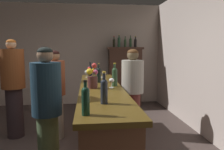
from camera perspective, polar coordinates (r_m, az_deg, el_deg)
wall_back at (r=6.08m, az=-10.34°, el=5.32°), size 4.96×0.12×2.76m
bar_counter at (r=3.20m, az=-2.89°, el=-12.03°), size 0.60×3.00×1.00m
display_cabinet at (r=5.88m, az=3.40°, el=-0.01°), size 0.95×0.45×1.59m
wine_bottle_rose at (r=2.13m, az=-2.13°, el=-3.95°), size 0.07×0.07×0.33m
wine_bottle_malbec at (r=3.93m, az=-5.81°, el=0.98°), size 0.07×0.07×0.31m
wine_bottle_riesling at (r=1.78m, az=-7.06°, el=-6.44°), size 0.07×0.07×0.29m
wine_bottle_chardonnay at (r=3.14m, az=0.73°, el=-0.22°), size 0.08×0.08×0.34m
wine_bottle_merlot at (r=3.48m, az=-3.53°, el=0.16°), size 0.07×0.07×0.32m
wine_glass_front at (r=3.02m, az=-0.11°, el=-1.57°), size 0.08×0.08×0.14m
wine_glass_mid at (r=3.89m, az=-2.13°, el=0.30°), size 0.08×0.08×0.13m
wine_glass_rear at (r=4.15m, az=-6.73°, el=0.74°), size 0.08×0.08×0.14m
wine_glass_spare at (r=4.36m, az=-3.65°, el=1.13°), size 0.08×0.08×0.14m
flower_arrangement at (r=2.98m, az=-5.23°, el=-0.94°), size 0.16×0.16×0.36m
cheese_plate at (r=4.08m, az=-3.14°, el=-0.64°), size 0.15×0.15×0.01m
display_bottle_left at (r=5.80m, az=0.54°, el=8.73°), size 0.07×0.07×0.29m
display_bottle_midleft at (r=5.82m, az=1.89°, el=8.91°), size 0.08×0.08×0.33m
display_bottle_center at (r=5.84m, az=3.54°, el=8.65°), size 0.06×0.06×0.29m
display_bottle_midright at (r=5.87m, az=4.94°, el=8.73°), size 0.06×0.06×0.31m
display_bottle_right at (r=5.90m, az=6.25°, el=8.65°), size 0.07×0.07×0.30m
patron_by_cabinet at (r=3.79m, az=-14.82°, el=-4.09°), size 0.33×0.33×1.52m
patron_tall at (r=4.07m, az=-24.80°, el=-2.40°), size 0.39×0.39×1.71m
patron_in_navy at (r=2.56m, az=-16.91°, el=-8.89°), size 0.34×0.34×1.57m
bartender at (r=3.85m, az=5.47°, el=-3.69°), size 0.39×0.39×1.54m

